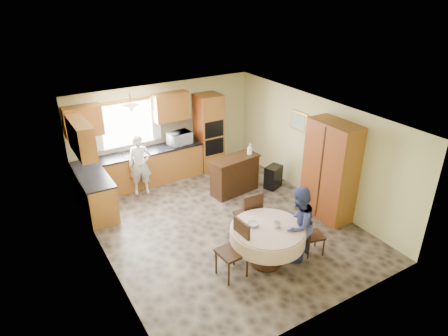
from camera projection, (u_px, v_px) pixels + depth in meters
name	position (u px, v px, depth m)	size (l,w,h in m)	color
floor	(223.00, 225.00, 8.73)	(5.00, 6.00, 0.01)	#6E5F4D
ceiling	(223.00, 115.00, 7.65)	(5.00, 6.00, 0.01)	white
wall_back	(165.00, 130.00, 10.51)	(5.00, 0.02, 2.50)	#D4CE88
wall_front	(327.00, 251.00, 5.87)	(5.00, 0.02, 2.50)	#D4CE88
wall_left	(101.00, 206.00, 7.03)	(0.02, 6.00, 2.50)	#D4CE88
wall_right	(314.00, 149.00, 9.35)	(0.02, 6.00, 2.50)	#D4CE88
window	(127.00, 124.00, 9.88)	(1.40, 0.03, 1.10)	white
curtain_left	(97.00, 128.00, 9.47)	(0.22, 0.02, 1.15)	white
curtain_right	(156.00, 118.00, 10.16)	(0.22, 0.02, 1.15)	white
base_cab_back	(141.00, 169.00, 10.23)	(3.30, 0.60, 0.88)	#B1812F
counter_back	(139.00, 153.00, 10.03)	(3.30, 0.64, 0.04)	black
base_cab_left	(97.00, 198.00, 8.91)	(0.60, 1.20, 0.88)	#B1812F
counter_left	(94.00, 180.00, 8.71)	(0.64, 1.20, 0.04)	black
backsplash	(134.00, 139.00, 10.14)	(3.30, 0.02, 0.55)	beige
wall_cab_left	(83.00, 121.00, 9.14)	(0.85, 0.33, 0.72)	#AB682A
wall_cab_right	(171.00, 107.00, 10.16)	(0.90, 0.33, 0.72)	#AB682A
wall_cab_side	(81.00, 138.00, 8.21)	(0.33, 1.20, 0.72)	#AB682A
oven_tower	(209.00, 132.00, 10.88)	(0.66, 0.62, 2.12)	#B1812F
oven_upper	(214.00, 129.00, 10.56)	(0.56, 0.01, 0.45)	black
oven_lower	(214.00, 147.00, 10.78)	(0.56, 0.01, 0.45)	black
pendant	(131.00, 109.00, 9.28)	(0.36, 0.36, 0.18)	beige
sideboard	(235.00, 176.00, 9.87)	(1.24, 0.51, 0.89)	#3D2610
space_heater	(273.00, 177.00, 10.15)	(0.43, 0.30, 0.59)	black
cupboard	(330.00, 171.00, 8.64)	(0.58, 1.16, 2.21)	#B1812F
dining_table	(268.00, 235.00, 7.32)	(1.39, 1.39, 0.79)	#3D2610
chair_left	(236.00, 246.00, 7.06)	(0.49, 0.49, 1.08)	#3D2610
chair_back	(250.00, 213.00, 8.07)	(0.49, 0.49, 1.06)	#3D2610
chair_right	(310.00, 233.00, 7.64)	(0.45, 0.45, 0.85)	#3D2610
framed_picture	(299.00, 121.00, 9.55)	(0.06, 0.57, 0.47)	gold
microwave	(180.00, 138.00, 10.43)	(0.59, 0.40, 0.33)	silver
person_sink	(140.00, 165.00, 9.72)	(0.55, 0.36, 1.52)	silver
person_dining	(298.00, 225.00, 7.38)	(0.74, 0.57, 1.52)	#39427E
bowl_sideboard	(228.00, 160.00, 9.58)	(0.24, 0.24, 0.06)	#B2B2B2
bottle_sideboard	(250.00, 150.00, 9.81)	(0.13, 0.13, 0.33)	silver
cup_table	(277.00, 224.00, 7.23)	(0.13, 0.13, 0.11)	#B2B2B2
bowl_table	(253.00, 224.00, 7.28)	(0.21, 0.21, 0.07)	#B2B2B2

